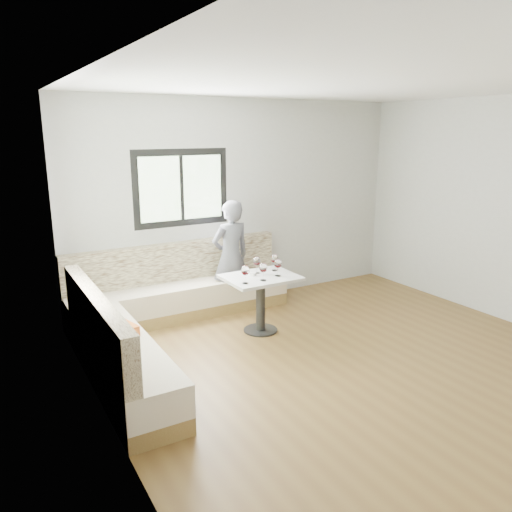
% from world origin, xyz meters
% --- Properties ---
extents(room, '(5.01, 5.01, 2.81)m').
position_xyz_m(room, '(-0.08, 0.08, 1.41)').
color(room, brown).
rests_on(room, ground).
extents(banquette, '(2.90, 2.80, 0.95)m').
position_xyz_m(banquette, '(-1.59, 1.63, 0.33)').
color(banquette, olive).
rests_on(banquette, ground).
extents(table, '(0.85, 0.66, 0.70)m').
position_xyz_m(table, '(-0.41, 1.30, 0.52)').
color(table, black).
rests_on(table, ground).
extents(person, '(0.57, 0.40, 1.50)m').
position_xyz_m(person, '(-0.39, 2.10, 0.75)').
color(person, '#4E4E56').
rests_on(person, ground).
extents(olive_ramekin, '(0.09, 0.09, 0.03)m').
position_xyz_m(olive_ramekin, '(-0.48, 1.38, 0.71)').
color(olive_ramekin, white).
rests_on(olive_ramekin, table).
extents(wine_glass_a, '(0.09, 0.09, 0.21)m').
position_xyz_m(wine_glass_a, '(-0.71, 1.13, 0.84)').
color(wine_glass_a, white).
rests_on(wine_glass_a, table).
extents(wine_glass_b, '(0.09, 0.09, 0.21)m').
position_xyz_m(wine_glass_b, '(-0.48, 1.13, 0.84)').
color(wine_glass_b, white).
rests_on(wine_glass_b, table).
extents(wine_glass_c, '(0.09, 0.09, 0.21)m').
position_xyz_m(wine_glass_c, '(-0.23, 1.20, 0.84)').
color(wine_glass_c, white).
rests_on(wine_glass_c, table).
extents(wine_glass_d, '(0.09, 0.09, 0.21)m').
position_xyz_m(wine_glass_d, '(-0.39, 1.43, 0.84)').
color(wine_glass_d, white).
rests_on(wine_glass_d, table).
extents(wine_glass_e, '(0.09, 0.09, 0.21)m').
position_xyz_m(wine_glass_e, '(-0.14, 1.42, 0.84)').
color(wine_glass_e, white).
rests_on(wine_glass_e, table).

